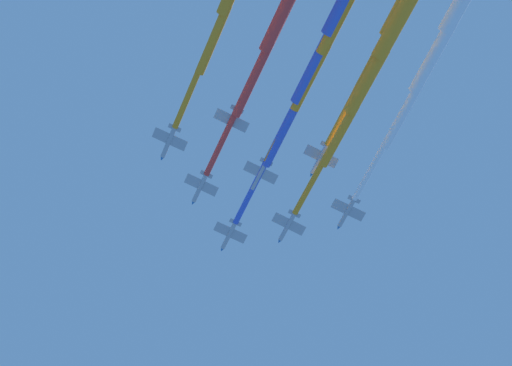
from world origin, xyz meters
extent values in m
cylinder|color=#9EA3AD|center=(-12.37, -11.02, 159.41)|extent=(7.53, 6.93, 1.24)
cone|color=#1959A5|center=(-16.13, -14.39, 159.41)|extent=(1.76, 1.75, 1.18)
cylinder|color=black|center=(-8.83, -7.86, 159.41)|extent=(1.07, 1.09, 0.93)
ellipsoid|color=black|center=(-13.89, -12.30, 159.88)|extent=(1.98, 1.90, 0.78)
cube|color=#9EA3AD|center=(-11.96, -10.67, 159.36)|extent=(7.57, 8.01, 1.30)
cube|color=#1959A5|center=(-9.43, -13.50, 159.96)|extent=(2.19, 2.06, 0.20)
cube|color=#1959A5|center=(-14.51, -7.82, 158.90)|extent=(2.19, 2.06, 0.20)
cube|color=#9EA3AD|center=(-9.55, -8.50, 159.41)|extent=(2.94, 3.11, 0.54)
cube|color=#1959A5|center=(-9.64, -8.41, 160.35)|extent=(1.30, 1.22, 1.90)
cylinder|color=blue|center=(-1.88, -1.63, 159.41)|extent=(16.53, 15.03, 1.58)
cylinder|color=blue|center=(11.38, 10.64, 159.37)|extent=(17.06, 15.62, 2.37)
cylinder|color=blue|center=(25.11, 22.38, 159.43)|extent=(17.58, 16.21, 3.16)
cylinder|color=#9EA3AD|center=(2.57, -13.56, 159.99)|extent=(7.55, 6.94, 1.26)
cone|color=#1959A5|center=(-1.19, -16.93, 159.99)|extent=(1.77, 1.76, 1.20)
cylinder|color=black|center=(6.11, -10.39, 159.99)|extent=(1.08, 1.11, 0.95)
ellipsoid|color=black|center=(1.05, -14.82, 160.45)|extent=(1.99, 1.91, 0.79)
cube|color=#9EA3AD|center=(2.98, -13.21, 159.94)|extent=(7.55, 8.00, 1.48)
cube|color=#1959A5|center=(5.51, -16.03, 160.63)|extent=(2.19, 2.06, 0.21)
cube|color=#1959A5|center=(0.44, -10.37, 159.40)|extent=(2.19, 2.06, 0.21)
cube|color=#9EA3AD|center=(5.39, -11.04, 159.99)|extent=(2.94, 3.10, 0.61)
cube|color=#1959A5|center=(5.29, -10.93, 160.93)|extent=(1.33, 1.25, 1.89)
cylinder|color=red|center=(12.89, -4.34, 159.99)|extent=(16.13, 14.67, 1.61)
cylinder|color=red|center=(25.79, 7.59, 159.94)|extent=(16.67, 15.26, 2.41)
cylinder|color=red|center=(39.16, 19.00, 160.01)|extent=(17.20, 15.86, 3.21)
cylinder|color=#9EA3AD|center=(-13.18, 4.11, 157.19)|extent=(7.51, 7.02, 1.28)
cone|color=#1959A5|center=(-16.91, 0.71, 157.19)|extent=(1.78, 1.78, 1.22)
cylinder|color=black|center=(-9.67, 7.31, 157.19)|extent=(1.09, 1.12, 0.96)
ellipsoid|color=black|center=(-14.70, 2.84, 157.65)|extent=(1.99, 1.92, 0.81)
cube|color=#9EA3AD|center=(-12.77, 4.47, 157.14)|extent=(7.58, 7.94, 1.68)
cube|color=#1959A5|center=(-10.23, 1.68, 157.92)|extent=(2.17, 2.07, 0.23)
cube|color=#1959A5|center=(-15.33, 7.27, 156.50)|extent=(2.17, 2.07, 0.23)
cube|color=#9EA3AD|center=(-10.38, 6.66, 157.19)|extent=(2.95, 3.08, 0.69)
cube|color=#1959A5|center=(-10.50, 6.79, 158.12)|extent=(1.35, 1.29, 1.89)
cylinder|color=orange|center=(-3.93, 12.55, 157.19)|extent=(13.80, 12.79, 1.63)
cylinder|color=orange|center=(6.91, 22.85, 157.14)|extent=(14.35, 13.40, 2.45)
cylinder|color=orange|center=(18.23, 32.62, 157.21)|extent=(14.90, 14.00, 3.27)
cylinder|color=orange|center=(29.56, 42.38, 157.29)|extent=(15.45, 14.60, 4.08)
cylinder|color=#9EA3AD|center=(1.77, 1.57, 159.21)|extent=(7.53, 6.96, 1.26)
cone|color=#1959A5|center=(-1.99, -1.80, 159.21)|extent=(1.77, 1.76, 1.20)
cylinder|color=black|center=(5.30, 4.75, 159.21)|extent=(1.08, 1.11, 0.95)
ellipsoid|color=black|center=(0.24, 0.31, 159.67)|extent=(1.99, 1.91, 0.80)
cube|color=#9EA3AD|center=(2.17, 1.93, 159.16)|extent=(7.57, 7.98, 1.51)
cube|color=#1959A5|center=(4.71, -0.88, 159.86)|extent=(2.18, 2.06, 0.21)
cube|color=#1959A5|center=(-0.38, 4.76, 158.60)|extent=(2.18, 2.06, 0.21)
cube|color=#9EA3AD|center=(4.58, 4.10, 159.21)|extent=(2.94, 3.09, 0.62)
cube|color=#1959A5|center=(4.47, 4.22, 160.15)|extent=(1.33, 1.26, 1.89)
cylinder|color=orange|center=(11.17, 10.04, 159.21)|extent=(14.07, 12.90, 1.61)
cylinder|color=orange|center=(22.27, 20.43, 159.16)|extent=(14.61, 13.49, 2.41)
cylinder|color=orange|center=(33.85, 30.30, 159.23)|extent=(15.15, 14.09, 3.22)
cylinder|color=#9EA3AD|center=(17.52, -16.10, 158.13)|extent=(7.63, 6.85, 1.26)
cone|color=#1959A5|center=(13.70, -19.40, 158.13)|extent=(1.77, 1.76, 1.20)
cylinder|color=black|center=(21.11, -12.99, 158.13)|extent=(1.07, 1.11, 0.95)
ellipsoid|color=black|center=(15.97, -17.34, 158.59)|extent=(2.00, 1.89, 0.79)
cube|color=#9EA3AD|center=(17.93, -15.75, 158.08)|extent=(7.48, 8.05, 1.51)
cube|color=#1959A5|center=(20.41, -18.61, 158.78)|extent=(2.20, 2.04, 0.21)
cube|color=#1959A5|center=(15.44, -12.87, 157.52)|extent=(2.20, 2.04, 0.21)
cube|color=#9EA3AD|center=(20.37, -13.62, 158.13)|extent=(2.91, 3.12, 0.62)
cube|color=#1959A5|center=(20.27, -13.50, 159.07)|extent=(1.34, 1.24, 1.89)
cylinder|color=orange|center=(27.04, -7.85, 158.13)|extent=(14.17, 12.58, 1.61)
cylinder|color=orange|center=(38.25, 2.25, 158.08)|extent=(14.70, 13.19, 2.41)
cylinder|color=#9EA3AD|center=(-13.98, 19.25, 157.48)|extent=(7.60, 6.90, 1.27)
cone|color=#1959A5|center=(-17.77, 15.91, 157.48)|extent=(1.78, 1.77, 1.21)
cylinder|color=black|center=(-10.42, 22.38, 157.48)|extent=(1.08, 1.11, 0.96)
ellipsoid|color=black|center=(-15.52, 18.00, 157.94)|extent=(2.00, 1.91, 0.80)
cube|color=#9EA3AD|center=(-13.57, 19.60, 157.44)|extent=(7.51, 8.01, 1.60)
cube|color=#1959A5|center=(-11.08, 16.76, 158.17)|extent=(2.19, 2.05, 0.22)
cube|color=#1959A5|center=(-16.08, 22.45, 156.83)|extent=(2.19, 2.05, 0.22)
cube|color=#9EA3AD|center=(-11.14, 21.74, 157.48)|extent=(2.92, 3.11, 0.65)
cube|color=#1959A5|center=(-11.25, 21.87, 158.42)|extent=(1.35, 1.26, 1.89)
cylinder|color=white|center=(-4.34, 27.73, 157.48)|extent=(14.53, 13.05, 1.62)
cylinder|color=white|center=(7.17, 38.24, 157.43)|extent=(15.06, 13.66, 2.43)
cylinder|color=white|center=(19.14, 48.23, 157.50)|extent=(15.60, 14.27, 3.24)
cylinder|color=#9EA3AD|center=(16.71, -0.96, 160.37)|extent=(7.52, 6.97, 1.26)
cone|color=#1959A5|center=(12.96, -4.35, 160.37)|extent=(1.77, 1.76, 1.19)
cylinder|color=black|center=(20.23, 2.22, 160.37)|extent=(1.08, 1.10, 0.94)
ellipsoid|color=black|center=(15.19, -2.23, 160.83)|extent=(1.98, 1.91, 0.79)
cube|color=#9EA3AD|center=(17.12, -0.60, 160.32)|extent=(7.58, 7.98, 1.45)
cube|color=#1959A5|center=(19.66, -3.42, 160.99)|extent=(2.18, 2.07, 0.21)
cube|color=#1959A5|center=(14.56, 2.22, 159.79)|extent=(2.18, 2.07, 0.21)
cube|color=#9EA3AD|center=(19.51, 1.57, 160.37)|extent=(2.95, 3.09, 0.60)
cube|color=#1959A5|center=(19.42, 1.68, 161.31)|extent=(1.32, 1.25, 1.90)
cylinder|color=red|center=(26.91, 8.26, 160.37)|extent=(15.92, 14.61, 1.60)
cylinder|color=red|center=(39.62, 20.15, 160.32)|extent=(16.46, 15.20, 2.40)
cylinder|color=#9EA3AD|center=(0.96, 16.71, 160.31)|extent=(7.59, 6.94, 1.29)
cone|color=#1959A5|center=(-2.82, 13.36, 160.31)|extent=(1.78, 1.78, 1.22)
cylinder|color=black|center=(4.51, 19.86, 160.31)|extent=(1.09, 1.12, 0.97)
ellipsoid|color=black|center=(-0.58, 15.46, 160.77)|extent=(2.00, 1.92, 0.81)
cube|color=#9EA3AD|center=(1.37, 17.06, 160.27)|extent=(7.51, 7.98, 1.73)
cube|color=#1959A5|center=(3.87, 14.25, 161.06)|extent=(2.19, 2.06, 0.23)
cube|color=#1959A5|center=(-1.15, 19.90, 159.60)|extent=(2.19, 2.06, 0.23)
cube|color=#9EA3AD|center=(3.79, 19.22, 160.31)|extent=(2.92, 3.09, 0.71)
cube|color=#1959A5|center=(3.67, 19.36, 161.25)|extent=(1.36, 1.29, 1.89)
cylinder|color=orange|center=(10.40, 25.09, 160.31)|extent=(14.11, 12.79, 1.64)
cylinder|color=orange|center=(21.53, 35.36, 160.26)|extent=(14.65, 13.40, 2.46)
cylinder|color=orange|center=(33.12, 45.11, 160.34)|extent=(15.20, 14.01, 3.28)
camera|label=1|loc=(103.55, 33.49, -40.00)|focal=65.03mm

